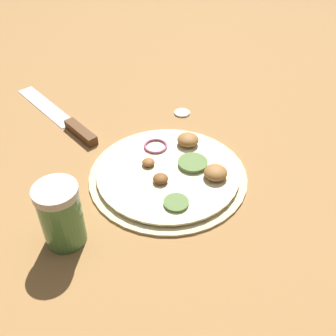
{
  "coord_description": "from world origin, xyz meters",
  "views": [
    {
      "loc": [
        0.4,
        -0.32,
        0.46
      ],
      "look_at": [
        0.0,
        0.0,
        0.02
      ],
      "focal_mm": 42.0,
      "sensor_mm": 36.0,
      "label": 1
    }
  ],
  "objects_px": {
    "pizza": "(170,172)",
    "spice_jar": "(61,215)",
    "knife": "(68,122)",
    "loose_cap": "(182,112)"
  },
  "relations": [
    {
      "from": "pizza",
      "to": "spice_jar",
      "type": "distance_m",
      "value": 0.21
    },
    {
      "from": "pizza",
      "to": "spice_jar",
      "type": "bearing_deg",
      "value": -86.03
    },
    {
      "from": "pizza",
      "to": "spice_jar",
      "type": "xyz_separation_m",
      "value": [
        0.01,
        -0.21,
        0.04
      ]
    },
    {
      "from": "pizza",
      "to": "knife",
      "type": "xyz_separation_m",
      "value": [
        -0.25,
        -0.07,
        -0.0
      ]
    },
    {
      "from": "pizza",
      "to": "knife",
      "type": "bearing_deg",
      "value": -165.59
    },
    {
      "from": "spice_jar",
      "to": "loose_cap",
      "type": "relative_size",
      "value": 3.0
    },
    {
      "from": "knife",
      "to": "loose_cap",
      "type": "relative_size",
      "value": 8.67
    },
    {
      "from": "pizza",
      "to": "knife",
      "type": "distance_m",
      "value": 0.26
    },
    {
      "from": "knife",
      "to": "pizza",
      "type": "bearing_deg",
      "value": -168.29
    },
    {
      "from": "pizza",
      "to": "spice_jar",
      "type": "relative_size",
      "value": 2.68
    }
  ]
}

